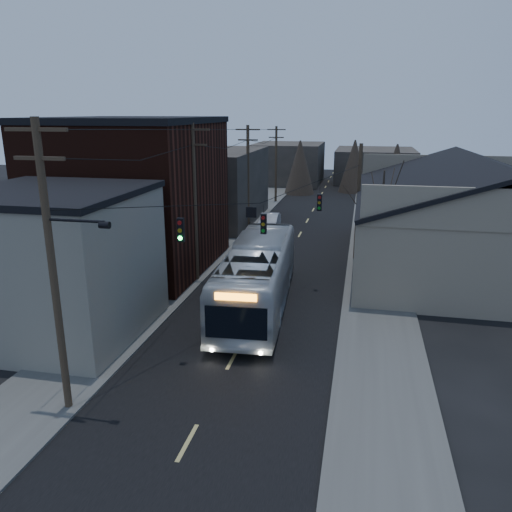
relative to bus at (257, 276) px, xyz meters
The scene contains 14 objects.
ground 14.38m from the bus, 89.28° to the right, with size 160.00×160.00×0.00m, color black.
road_surface 15.85m from the bus, 89.34° to the left, with size 9.00×110.00×0.02m, color black.
sidewalk_left 17.06m from the bus, 111.87° to the left, with size 4.00×110.00×0.12m, color #474744.
sidewalk_right 17.20m from the bus, 67.01° to the left, with size 4.00×110.00×0.12m, color #474744.
building_clapboard 10.40m from the bus, 149.21° to the right, with size 8.00×8.00×7.00m, color gray.
building_brick 11.80m from the bus, 149.68° to the left, with size 10.00×12.00×10.00m, color black.
building_left_far 23.71m from the bus, 113.20° to the left, with size 9.00×14.00×7.00m, color #302B26.
warehouse 17.02m from the bus, 39.19° to the left, with size 16.16×20.60×7.73m.
building_far_left 51.09m from the bus, 96.54° to the left, with size 10.00×12.00×6.00m, color #302B26.
building_far_right 56.21m from the bus, 82.66° to the left, with size 12.00×14.00×5.00m, color #302B26.
bare_tree 8.98m from the bus, 40.69° to the left, with size 0.40×0.40×7.20m, color black.
utility_lines 10.76m from the bus, 106.53° to the left, with size 11.24×45.28×10.50m.
bus is the anchor object (origin of this frame).
parked_car 18.97m from the bus, 98.56° to the left, with size 1.64×4.72×1.55m, color #B1B3BA.
Camera 1 is at (5.21, -11.46, 10.65)m, focal length 35.00 mm.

